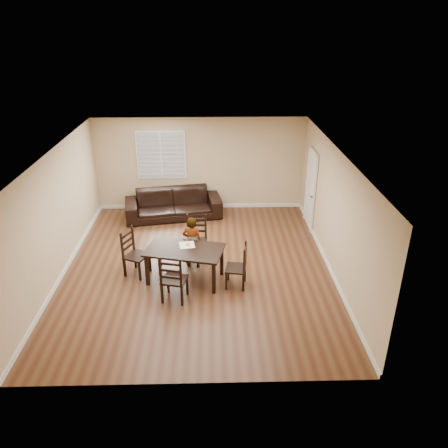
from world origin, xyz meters
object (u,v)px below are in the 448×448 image
(chair_far, at_px, (172,282))
(donut, at_px, (188,244))
(dining_table, at_px, (185,253))
(chair_near, at_px, (197,238))
(chair_right, at_px, (241,268))
(chair_left, at_px, (132,254))
(child, at_px, (192,242))
(sofa, at_px, (173,204))

(chair_far, xyz_separation_m, donut, (0.27, 1.01, 0.30))
(dining_table, height_order, chair_far, chair_far)
(chair_near, height_order, chair_right, chair_near)
(chair_near, distance_m, donut, 0.90)
(chair_near, distance_m, chair_far, 1.90)
(chair_left, xyz_separation_m, donut, (1.26, -0.15, 0.30))
(dining_table, relative_size, child, 1.45)
(chair_near, distance_m, child, 0.47)
(chair_left, bearing_deg, donut, -71.93)
(dining_table, relative_size, sofa, 0.67)
(chair_far, height_order, donut, chair_far)
(chair_far, distance_m, sofa, 4.19)
(donut, bearing_deg, dining_table, -110.11)
(chair_far, height_order, chair_right, chair_far)
(chair_far, distance_m, child, 1.45)
(chair_right, height_order, child, child)
(chair_near, relative_size, sofa, 0.40)
(chair_far, distance_m, chair_left, 1.52)
(sofa, bearing_deg, chair_near, -82.34)
(chair_left, bearing_deg, sofa, 12.04)
(dining_table, height_order, chair_left, chair_left)
(chair_left, height_order, child, child)
(child, height_order, sofa, child)
(chair_far, relative_size, child, 0.85)
(chair_near, xyz_separation_m, donut, (-0.16, -0.84, 0.29))
(chair_near, relative_size, chair_far, 1.02)
(dining_table, height_order, sofa, sofa)
(dining_table, bearing_deg, chair_near, 91.27)
(child, bearing_deg, chair_far, 87.34)
(dining_table, height_order, donut, donut)
(chair_left, relative_size, donut, 10.51)
(chair_right, height_order, sofa, chair_right)
(chair_far, bearing_deg, dining_table, -90.55)
(sofa, bearing_deg, dining_table, -91.17)
(dining_table, height_order, child, child)
(dining_table, relative_size, chair_left, 1.68)
(chair_right, relative_size, child, 0.80)
(chair_left, bearing_deg, child, -54.67)
(dining_table, xyz_separation_m, chair_left, (-1.19, 0.32, -0.18))
(sofa, bearing_deg, donut, -89.60)
(chair_far, relative_size, chair_left, 0.99)
(child, xyz_separation_m, donut, (-0.08, -0.40, 0.16))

